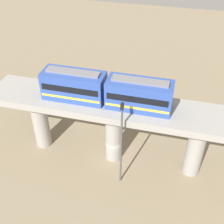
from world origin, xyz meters
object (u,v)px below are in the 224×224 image
at_px(parked_car_blue, 164,110).
at_px(train, 106,90).
at_px(signal_post, 121,142).
at_px(tree_near_viaduct, 59,76).
at_px(parked_car_yellow, 104,93).
at_px(tree_mid_lot, 37,97).

bearing_deg(parked_car_blue, train, -22.63).
bearing_deg(parked_car_blue, signal_post, -6.39).
bearing_deg(tree_near_viaduct, parked_car_yellow, 90.61).
distance_m(parked_car_blue, signal_post, 14.66).
bearing_deg(signal_post, parked_car_blue, 166.30).
distance_m(train, parked_car_blue, 14.42).
height_order(parked_car_blue, signal_post, signal_post).
bearing_deg(tree_mid_lot, train, 64.45).
relative_size(parked_car_blue, tree_mid_lot, 1.03).
relative_size(parked_car_blue, signal_post, 0.42).
bearing_deg(parked_car_yellow, tree_near_viaduct, -83.90).
xyz_separation_m(tree_mid_lot, signal_post, (8.94, 14.08, 2.95)).
height_order(train, parked_car_blue, train).
relative_size(train, tree_mid_lot, 3.19).
height_order(train, parked_car_yellow, train).
distance_m(tree_near_viaduct, signal_post, 20.48).
relative_size(tree_near_viaduct, tree_mid_lot, 0.99).
xyz_separation_m(train, parked_car_blue, (-9.98, 5.75, -8.68)).
relative_size(parked_car_yellow, tree_near_viaduct, 1.03).
height_order(train, signal_post, train).
distance_m(parked_car_blue, parked_car_yellow, 9.74).
height_order(train, tree_near_viaduct, train).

